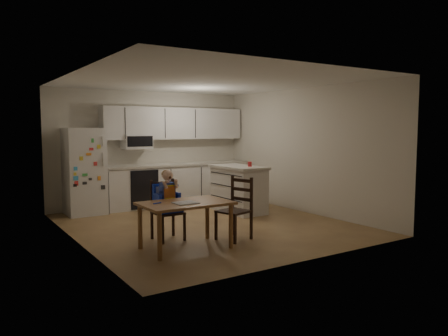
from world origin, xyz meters
TOP-DOWN VIEW (x-y plane):
  - room at (0.00, 0.48)m, footprint 4.52×5.01m
  - refrigerator at (-1.55, 2.15)m, footprint 0.72×0.70m
  - kitchen_run at (0.50, 2.24)m, footprint 3.37×0.62m
  - kitchen_island at (1.13, 0.68)m, footprint 0.67×1.27m
  - red_cup at (1.22, 0.42)m, footprint 0.08×0.08m
  - dining_table at (-1.05, -1.16)m, footprint 1.24×0.79m
  - napkin at (-1.10, -1.24)m, footprint 0.31×0.27m
  - toddler_spoon at (-1.45, -1.07)m, footprint 0.12×0.06m
  - chair_booster at (-1.05, -0.54)m, footprint 0.41×0.41m
  - chair_side at (-0.11, -1.08)m, footprint 0.52×0.52m

SIDE VIEW (x-z plane):
  - kitchen_island at x=1.13m, z-range 0.00..0.94m
  - chair_side at x=-0.11m, z-range 0.06..1.01m
  - dining_table at x=-1.05m, z-range 0.24..0.90m
  - chair_booster at x=-1.05m, z-range 0.11..1.18m
  - napkin at x=-1.10m, z-range 0.66..0.67m
  - toddler_spoon at x=-1.45m, z-range 0.66..0.68m
  - refrigerator at x=-1.55m, z-range 0.00..1.70m
  - kitchen_run at x=0.50m, z-range -0.20..1.95m
  - red_cup at x=1.22m, z-range 0.94..1.04m
  - room at x=0.00m, z-range -0.01..2.51m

